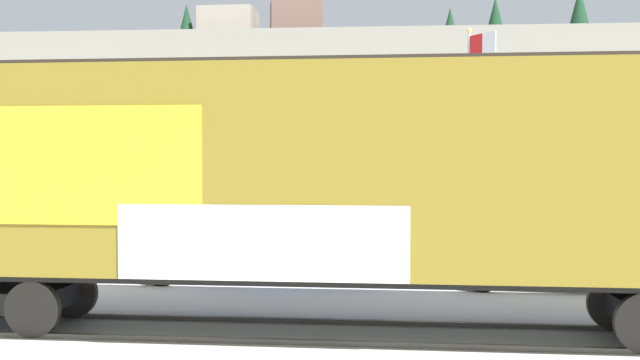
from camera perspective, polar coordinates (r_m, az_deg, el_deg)
name	(u,v)px	position (r m, az deg, el deg)	size (l,w,h in m)	color
ground_plane	(309,333)	(11.96, -0.87, -12.28)	(260.00, 260.00, 0.00)	silver
track	(360,332)	(11.89, 3.27, -12.17)	(60.02, 3.61, 0.08)	#4C4742
freight_car	(329,174)	(11.57, 0.77, 0.48)	(17.06, 3.41, 4.56)	olive
flagpole	(473,108)	(23.85, 12.27, 5.69)	(0.80, 1.13, 7.19)	silver
hillside	(365,119)	(73.89, 3.68, 4.91)	(157.35, 29.78, 17.74)	gray
parked_car_white	(106,243)	(17.91, -16.87, -4.92)	(4.76, 2.04, 1.68)	silver
parked_car_blue	(297,244)	(17.06, -1.90, -5.15)	(4.53, 2.20, 1.71)	navy
parked_car_silver	(544,252)	(16.77, 17.65, -5.56)	(4.48, 2.28, 1.55)	#B7BABF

